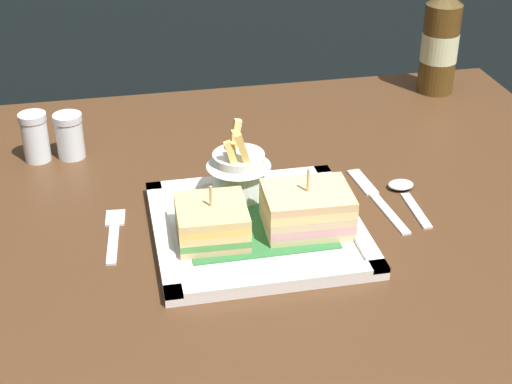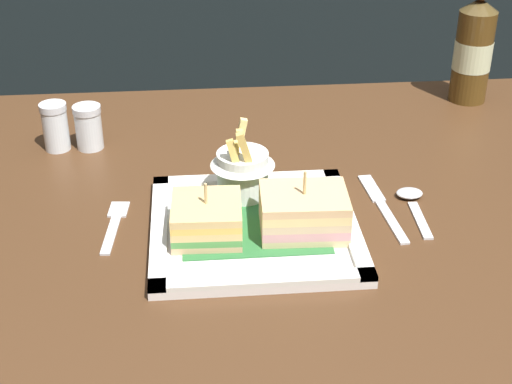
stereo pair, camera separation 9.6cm
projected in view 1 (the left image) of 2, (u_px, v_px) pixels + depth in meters
name	position (u px, v px, depth m)	size (l,w,h in m)	color
dining_table	(255.00, 279.00, 1.07)	(1.02, 0.82, 0.75)	#482D19
square_plate	(257.00, 228.00, 0.95)	(0.25, 0.25, 0.02)	white
sandwich_half_left	(212.00, 222.00, 0.92)	(0.09, 0.09, 0.07)	tan
sandwich_half_right	(307.00, 209.00, 0.94)	(0.11, 0.08, 0.08)	#D3B983
fries_cup	(239.00, 167.00, 0.99)	(0.08, 0.08, 0.10)	white
beer_bottle	(440.00, 39.00, 1.31)	(0.06, 0.06, 0.25)	#543A15
fork	(114.00, 232.00, 0.95)	(0.03, 0.12, 0.00)	silver
knife	(375.00, 197.00, 1.03)	(0.03, 0.17, 0.00)	silver
spoon	(404.00, 191.00, 1.04)	(0.03, 0.12, 0.01)	silver
salt_shaker	(36.00, 140.00, 1.11)	(0.04, 0.04, 0.07)	silver
pepper_shaker	(70.00, 138.00, 1.12)	(0.04, 0.04, 0.07)	silver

